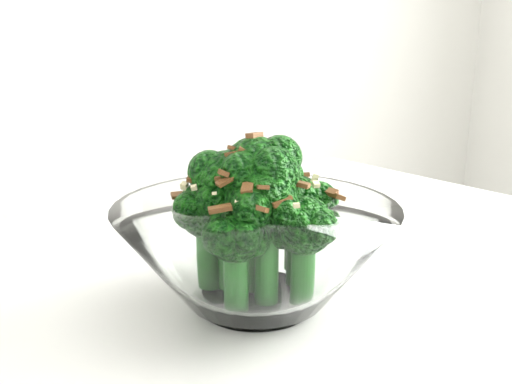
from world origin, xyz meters
name	(u,v)px	position (x,y,z in m)	size (l,w,h in m)	color
broccoli_dish	(257,241)	(0.26, 0.11, 0.80)	(0.21, 0.21, 0.13)	white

